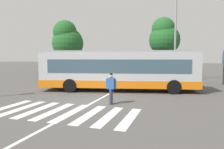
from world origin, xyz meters
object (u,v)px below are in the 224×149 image
city_transit_bus (119,70)px  parked_car_black (141,72)px  pedestrian_crossing_street (111,87)px  parked_car_charcoal (163,73)px  background_tree_left (67,40)px  twin_arm_street_lamp (176,26)px  parked_car_blue (116,72)px  background_tree_right (164,37)px

city_transit_bus → parked_car_black: (0.11, 8.89, -0.82)m
pedestrian_crossing_street → parked_car_black: size_ratio=0.37×
parked_car_charcoal → background_tree_left: bearing=171.3°
twin_arm_street_lamp → parked_car_black: bearing=159.2°
pedestrian_crossing_street → background_tree_left: size_ratio=0.22×
background_tree_left → parked_car_charcoal: bearing=-8.7°
parked_car_black → background_tree_left: background_tree_left is taller
pedestrian_crossing_street → background_tree_left: (-11.70, 15.76, 3.98)m
parked_car_blue → background_tree_left: bearing=162.4°
city_transit_bus → twin_arm_street_lamp: 9.40m
twin_arm_street_lamp → background_tree_left: (-14.77, 3.73, -0.83)m
city_transit_bus → pedestrian_crossing_street: size_ratio=7.02×
parked_car_black → parked_car_charcoal: same height
parked_car_charcoal → background_tree_right: background_tree_right is taller
parked_car_charcoal → pedestrian_crossing_street: bearing=-97.5°
pedestrian_crossing_street → parked_car_black: 13.51m
background_tree_left → background_tree_right: 13.38m
pedestrian_crossing_street → background_tree_right: background_tree_right is taller
pedestrian_crossing_street → parked_car_blue: 13.74m
city_transit_bus → parked_car_charcoal: bearing=73.5°
parked_car_charcoal → twin_arm_street_lamp: size_ratio=0.48×
parked_car_black → background_tree_left: (-10.93, 2.27, 4.18)m
pedestrian_crossing_street → background_tree_left: 20.03m
pedestrian_crossing_street → twin_arm_street_lamp: (3.07, 12.03, 4.81)m
pedestrian_crossing_street → parked_car_black: (-0.77, 13.49, -0.20)m
city_transit_bus → pedestrian_crossing_street: 4.72m
pedestrian_crossing_street → parked_car_charcoal: (1.81, 13.70, -0.20)m
parked_car_blue → parked_car_charcoal: size_ratio=1.02×
city_transit_bus → background_tree_right: background_tree_right is taller
parked_car_blue → parked_car_black: size_ratio=1.00×
city_transit_bus → twin_arm_street_lamp: twin_arm_street_lamp is taller
city_transit_bus → twin_arm_street_lamp: (3.95, 7.43, 4.19)m
background_tree_left → city_transit_bus: bearing=-45.9°
city_transit_bus → background_tree_left: bearing=134.1°
twin_arm_street_lamp → background_tree_right: (-1.52, 5.62, -0.58)m
pedestrian_crossing_street → twin_arm_street_lamp: 13.31m
city_transit_bus → background_tree_left: 15.90m
background_tree_right → pedestrian_crossing_street: bearing=-95.0°
parked_car_charcoal → parked_car_blue: bearing=-175.2°
city_transit_bus → pedestrian_crossing_street: (0.88, -4.60, -0.62)m
city_transit_bus → parked_car_charcoal: 9.52m
pedestrian_crossing_street → background_tree_left: bearing=126.6°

